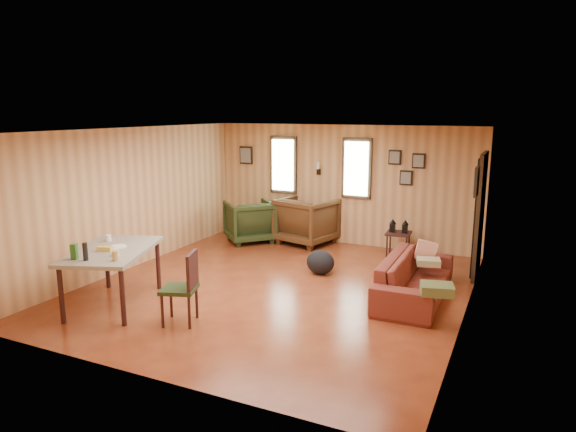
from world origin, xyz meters
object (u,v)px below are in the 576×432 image
Objects in this scene: dining_table at (112,254)px; side_table at (399,231)px; sofa at (415,271)px; recliner_green at (250,219)px; end_table at (269,222)px; recliner_brown at (307,218)px.

side_table is at bearing 33.02° from dining_table.
recliner_green reaches higher than sofa.
end_table is (-3.47, 2.13, -0.04)m from sofa.
sofa is 4.29m from dining_table.
dining_table is at bearing 118.06° from sofa.
side_table is 0.39× the size of dining_table.
side_table is at bearing -1.89° from end_table.
end_table is at bearing 65.68° from dining_table.
side_table is (3.05, 0.19, 0.01)m from recliner_green.
end_table is 4.22m from dining_table.
side_table is (2.75, -0.09, 0.11)m from end_table.
end_table is (0.30, 0.29, -0.09)m from recliner_green.
recliner_brown is at bearing 175.51° from side_table.
sofa is at bearing 108.19° from recliner_green.
recliner_brown is 1.91m from side_table.
dining_table is (-1.13, -4.25, 0.21)m from recliner_brown.
side_table is at bearing 18.73° from sofa.
recliner_green is 3.06m from side_table.
side_table is at bearing 137.96° from recliner_green.
recliner_brown is 0.57× the size of dining_table.
dining_table is at bearing -126.50° from side_table.
dining_table reaches higher than end_table.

